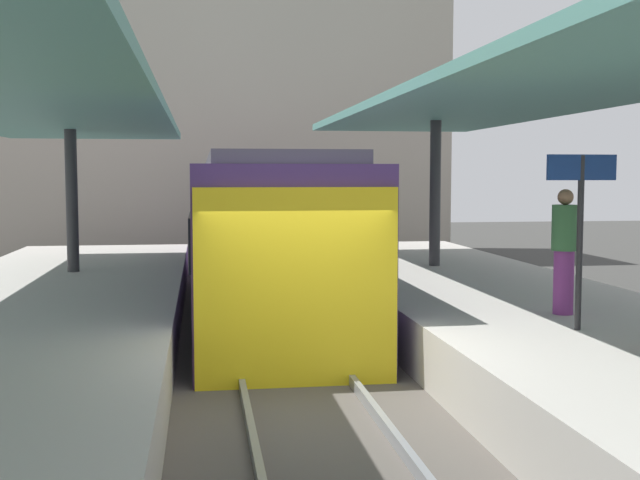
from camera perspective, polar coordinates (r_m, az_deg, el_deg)
name	(u,v)px	position (r m, az deg, el deg)	size (l,w,h in m)	color
ground_plane	(309,428)	(9.60, -0.81, -13.28)	(80.00, 80.00, 0.00)	#383835
platform_right	(614,375)	(10.63, 20.20, -8.98)	(4.40, 28.00, 1.00)	#ADA8A0
track_ballast	(309,420)	(9.57, -0.81, -12.71)	(3.20, 28.00, 0.20)	#4C4742
rail_near_side	(247,408)	(9.45, -5.23, -11.86)	(0.08, 28.00, 0.14)	slate
rail_far_side	(369,403)	(9.64, 3.53, -11.53)	(0.08, 28.00, 0.14)	slate
commuter_train	(259,233)	(16.99, -4.35, 0.47)	(2.78, 13.52, 3.10)	#472D6B
canopy_right	(570,86)	(11.66, 17.36, 10.42)	(4.18, 21.00, 3.29)	#333335
platform_sign	(581,202)	(10.53, 18.08, 2.62)	(0.90, 0.08, 2.21)	#262628
passenger_mid_platform	(564,249)	(11.72, 17.00, -0.64)	(0.36, 0.36, 1.76)	#7A337A
station_building_backdrop	(181,104)	(29.17, -9.85, 9.54)	(18.00, 6.00, 11.00)	#A89E8E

